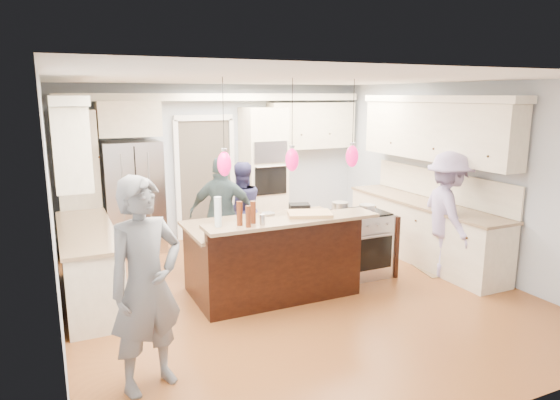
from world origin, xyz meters
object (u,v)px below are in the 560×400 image
Objects in this scene: refrigerator at (134,197)px; person_bar_end at (146,285)px; person_far_left at (241,210)px; island_range at (360,243)px; kitchen_island at (272,256)px.

person_bar_end is at bearing -97.39° from refrigerator.
person_far_left is at bearing 36.50° from person_bar_end.
refrigerator is 1.80m from person_far_left.
refrigerator is at bearing 62.33° from person_bar_end.
person_bar_end is (-3.24, -1.58, 0.48)m from island_range.
person_far_left is (0.16, 1.53, 0.27)m from kitchen_island.
person_bar_end reaches higher than kitchen_island.
person_bar_end reaches higher than person_far_left.
kitchen_island is at bearing 84.87° from person_far_left.
person_bar_end reaches higher than island_range.
kitchen_island is 2.41m from person_bar_end.
person_far_left is (-1.25, 1.45, 0.30)m from island_range.
kitchen_island is at bearing -63.11° from refrigerator.
refrigerator is 4.11m from person_bar_end.
island_range is 0.49× the size of person_bar_end.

